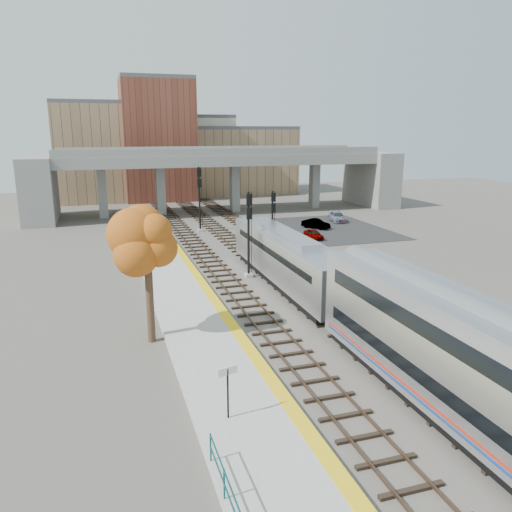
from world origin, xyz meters
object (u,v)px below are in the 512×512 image
object	(u,v)px
tree	(147,243)
car_b	(316,224)
car_a	(314,234)
car_c	(337,217)
signal_mast_far	(200,199)
signal_mast_mid	(273,226)
signal_mast_near	(249,236)
locomotive	(287,258)

from	to	relation	value
tree	car_b	world-z (taller)	tree
car_a	car_c	distance (m)	11.97
signal_mast_far	signal_mast_mid	bearing A→B (deg)	-74.24
signal_mast_near	car_b	world-z (taller)	signal_mast_near
signal_mast_near	car_c	distance (m)	28.64
signal_mast_mid	tree	size ratio (longest dim) A/B	0.81
signal_mast_near	car_b	distance (m)	22.71
locomotive	tree	distance (m)	13.91
signal_mast_near	signal_mast_mid	xyz separation A→B (m)	(4.10, 5.78, -0.51)
locomotive	signal_mast_far	xyz separation A→B (m)	(-2.10, 23.62, 1.68)
tree	signal_mast_mid	bearing A→B (deg)	51.36
signal_mast_far	tree	world-z (taller)	tree
locomotive	car_a	world-z (taller)	locomotive
locomotive	car_c	distance (m)	29.88
tree	car_a	distance (m)	31.06
signal_mast_mid	signal_mast_far	world-z (taller)	signal_mast_far
tree	car_c	bearing A→B (deg)	49.04
signal_mast_mid	car_a	xyz separation A→B (m)	(7.14, 6.35, -2.46)
signal_mast_near	car_b	bearing A→B (deg)	51.57
locomotive	car_a	distance (m)	18.02
signal_mast_mid	car_b	xyz separation A→B (m)	(9.90, 11.86, -2.39)
signal_mast_mid	tree	distance (m)	21.33
signal_mast_mid	car_b	distance (m)	15.63
tree	car_b	xyz separation A→B (m)	(23.10, 28.37, -5.20)
signal_mast_near	car_a	bearing A→B (deg)	47.19
tree	signal_mast_far	bearing A→B (deg)	73.65
signal_mast_near	car_c	world-z (taller)	signal_mast_near
signal_mast_near	signal_mast_mid	distance (m)	7.11
signal_mast_mid	car_b	world-z (taller)	signal_mast_mid
signal_mast_near	signal_mast_mid	bearing A→B (deg)	54.67
signal_mast_near	tree	distance (m)	14.26
signal_mast_near	car_c	bearing A→B (deg)	48.71
signal_mast_near	signal_mast_far	distance (m)	20.32
car_c	signal_mast_near	bearing A→B (deg)	-119.43
locomotive	signal_mast_near	size ratio (longest dim) A/B	2.68
signal_mast_far	car_b	size ratio (longest dim) A/B	2.14
signal_mast_far	tree	size ratio (longest dim) A/B	0.98
tree	car_b	size ratio (longest dim) A/B	2.18
car_a	tree	bearing A→B (deg)	-135.82
signal_mast_mid	signal_mast_far	bearing A→B (deg)	105.76
signal_mast_far	car_b	world-z (taller)	signal_mast_far
tree	locomotive	bearing A→B (deg)	33.54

